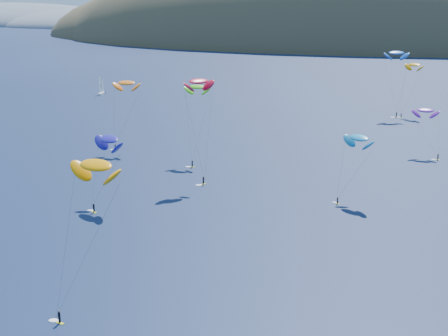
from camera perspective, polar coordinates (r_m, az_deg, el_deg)
name	(u,v)px	position (r m, az deg, el deg)	size (l,w,h in m)	color
island	(382,51)	(621.46, 14.26, 10.29)	(730.00, 300.00, 210.00)	#3D3526
headland	(22,25)	(933.97, -17.96, 12.35)	(460.00, 250.00, 60.00)	slate
sailboat	(101,92)	(304.26, -11.15, 6.80)	(8.27, 7.13, 10.17)	silver
kitesurfer_1	(127,83)	(199.26, -8.90, 7.69)	(8.72, 7.44, 22.96)	yellow
kitesurfer_2	(96,165)	(98.37, -11.65, 0.23)	(10.31, 12.46, 25.85)	yellow
kitesurfer_3	(197,87)	(184.45, -2.45, 7.40)	(7.61, 13.32, 23.39)	yellow
kitesurfer_4	(397,53)	(256.51, 15.50, 10.11)	(10.25, 9.23, 27.19)	yellow
kitesurfer_5	(359,138)	(152.88, 12.24, 2.71)	(9.19, 11.38, 17.22)	yellow
kitesurfer_6	(426,110)	(199.88, 17.96, 5.03)	(8.74, 9.98, 15.55)	yellow
kitesurfer_9	(199,81)	(163.37, -2.33, 7.91)	(8.88, 11.50, 28.40)	yellow
kitesurfer_10	(109,139)	(148.63, -10.48, 2.62)	(10.90, 14.08, 18.15)	yellow
kitesurfer_11	(414,65)	(261.49, 17.01, 9.01)	(9.10, 14.58, 21.89)	yellow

